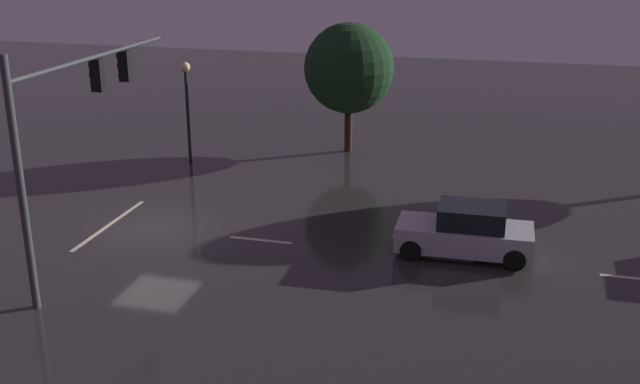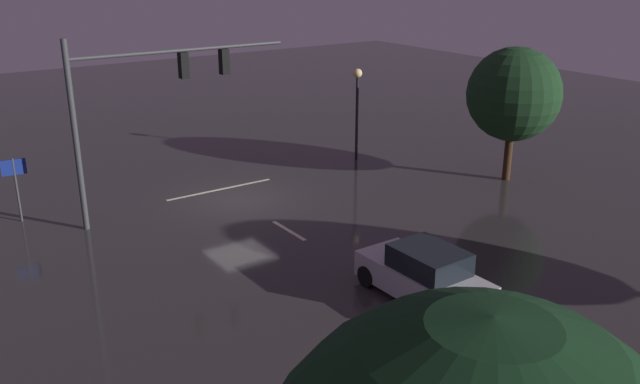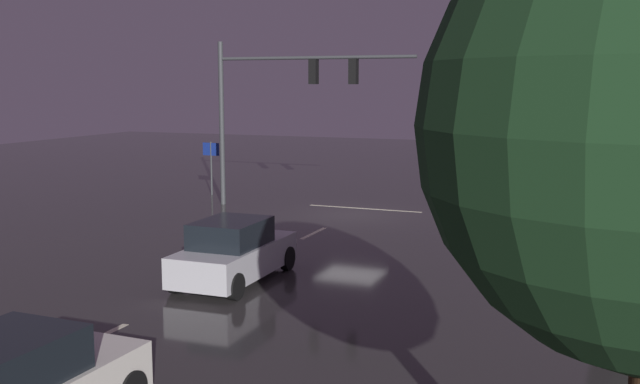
{
  "view_description": "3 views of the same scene",
  "coord_description": "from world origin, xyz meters",
  "px_view_note": "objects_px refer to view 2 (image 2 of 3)",
  "views": [
    {
      "loc": [
        22.57,
        11.92,
        9.97
      ],
      "look_at": [
        0.47,
        6.2,
        2.07
      ],
      "focal_mm": 42.75,
      "sensor_mm": 36.0,
      "label": 1
    },
    {
      "loc": [
        12.2,
        23.75,
        9.74
      ],
      "look_at": [
        0.06,
        6.14,
        2.17
      ],
      "focal_mm": 37.74,
      "sensor_mm": 36.0,
      "label": 2
    },
    {
      "loc": [
        -9.98,
        28.13,
        5.32
      ],
      "look_at": [
        -1.09,
        6.1,
        1.83
      ],
      "focal_mm": 42.07,
      "sensor_mm": 36.0,
      "label": 3
    }
  ],
  "objects_px": {
    "car_approaching": "(424,275)",
    "street_lamp_left_kerb": "(357,96)",
    "tree_left_near": "(514,94)",
    "route_sign": "(15,176)",
    "traffic_signal_assembly": "(146,91)"
  },
  "relations": [
    {
      "from": "tree_left_near",
      "to": "car_approaching",
      "type": "bearing_deg",
      "value": 29.89
    },
    {
      "from": "route_sign",
      "to": "traffic_signal_assembly",
      "type": "bearing_deg",
      "value": 154.66
    },
    {
      "from": "car_approaching",
      "to": "street_lamp_left_kerb",
      "type": "distance_m",
      "value": 14.83
    },
    {
      "from": "traffic_signal_assembly",
      "to": "route_sign",
      "type": "xyz_separation_m",
      "value": [
        4.6,
        -2.18,
        -3.07
      ]
    },
    {
      "from": "street_lamp_left_kerb",
      "to": "traffic_signal_assembly",
      "type": "bearing_deg",
      "value": 7.4
    },
    {
      "from": "car_approaching",
      "to": "tree_left_near",
      "type": "height_order",
      "value": "tree_left_near"
    },
    {
      "from": "traffic_signal_assembly",
      "to": "street_lamp_left_kerb",
      "type": "relative_size",
      "value": 1.92
    },
    {
      "from": "traffic_signal_assembly",
      "to": "tree_left_near",
      "type": "height_order",
      "value": "traffic_signal_assembly"
    },
    {
      "from": "street_lamp_left_kerb",
      "to": "tree_left_near",
      "type": "height_order",
      "value": "tree_left_near"
    },
    {
      "from": "street_lamp_left_kerb",
      "to": "route_sign",
      "type": "xyz_separation_m",
      "value": [
        15.72,
        -0.74,
        -1.4
      ]
    },
    {
      "from": "traffic_signal_assembly",
      "to": "route_sign",
      "type": "relative_size",
      "value": 3.45
    },
    {
      "from": "car_approaching",
      "to": "street_lamp_left_kerb",
      "type": "xyz_separation_m",
      "value": [
        -7.22,
        -12.72,
        2.44
      ]
    },
    {
      "from": "route_sign",
      "to": "tree_left_near",
      "type": "height_order",
      "value": "tree_left_near"
    },
    {
      "from": "tree_left_near",
      "to": "traffic_signal_assembly",
      "type": "bearing_deg",
      "value": -18.57
    },
    {
      "from": "car_approaching",
      "to": "traffic_signal_assembly",
      "type": "bearing_deg",
      "value": -70.94
    }
  ]
}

